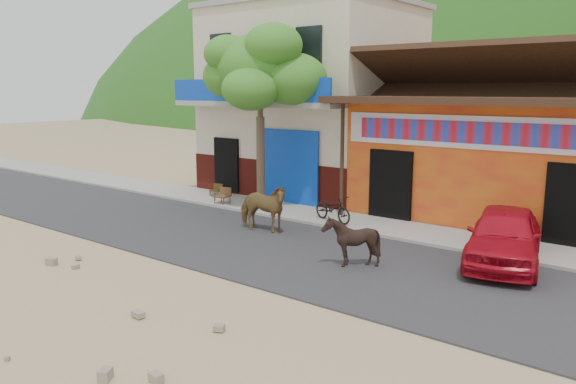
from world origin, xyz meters
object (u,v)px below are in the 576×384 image
object	(u,v)px
tree	(260,117)
cow_tan	(262,208)
scooter	(333,208)
cow_dark	(351,241)
red_car	(504,236)
cafe_chair_right	(216,185)
cafe_chair_left	(222,189)

from	to	relation	value
tree	cow_tan	xyz separation A→B (m)	(2.02, -2.28, -2.39)
scooter	cow_dark	bearing A→B (deg)	-125.12
red_car	cafe_chair_right	world-z (taller)	red_car
tree	cafe_chair_right	bearing A→B (deg)	170.75
cow_tan	tree	bearing A→B (deg)	31.59
cow_tan	cafe_chair_right	xyz separation A→B (m)	(-4.58, 2.69, -0.20)
cafe_chair_right	scooter	bearing A→B (deg)	-19.06
cafe_chair_left	cafe_chair_right	distance (m)	1.43
red_car	tree	bearing A→B (deg)	158.96
tree	scooter	xyz separation A→B (m)	(3.10, -0.32, -2.60)
cow_dark	red_car	xyz separation A→B (m)	(2.65, 2.36, 0.07)
cow_dark	cow_tan	bearing A→B (deg)	-107.69
cafe_chair_left	red_car	bearing A→B (deg)	-12.41
cow_tan	scooter	bearing A→B (deg)	-38.91
red_car	cafe_chair_left	size ratio (longest dim) A/B	3.84
tree	red_car	world-z (taller)	tree
tree	cafe_chair_left	xyz separation A→B (m)	(-1.40, -0.42, -2.50)
cow_tan	scooter	world-z (taller)	cow_tan
cow_tan	cafe_chair_left	distance (m)	3.89
scooter	cafe_chair_right	size ratio (longest dim) A/B	1.85
cow_dark	cafe_chair_left	world-z (taller)	cow_dark
cow_tan	cow_dark	world-z (taller)	cow_tan
cafe_chair_left	cafe_chair_right	bearing A→B (deg)	135.51
cow_dark	scooter	world-z (taller)	cow_dark
cow_dark	cafe_chair_right	size ratio (longest dim) A/B	1.42
cow_tan	cafe_chair_left	bearing A→B (deg)	51.55
cow_dark	scooter	distance (m)	4.04
tree	cow_tan	bearing A→B (deg)	-48.41
cafe_chair_right	cow_dark	bearing A→B (deg)	-36.75
scooter	cow_tan	bearing A→B (deg)	166.51
cow_dark	scooter	bearing A→B (deg)	-140.57
red_car	cafe_chair_left	distance (m)	9.74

